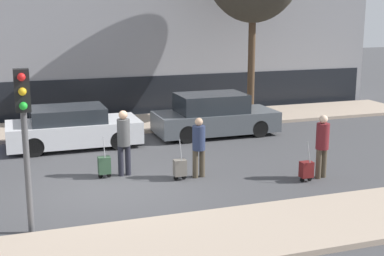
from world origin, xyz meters
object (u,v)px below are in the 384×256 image
parked_car_2 (214,116)px  pedestrian_right (322,143)px  trolley_left (104,165)px  trolley_right (306,170)px  parked_car_1 (73,128)px  pedestrian_left (124,139)px  pedestrian_center (199,144)px  trolley_center (180,168)px  traffic_light (24,118)px

parked_car_2 → pedestrian_right: 5.60m
trolley_left → trolley_right: trolley_left is taller
parked_car_2 → trolley_right: parked_car_2 is taller
parked_car_1 → pedestrian_left: pedestrian_left is taller
parked_car_2 → trolley_left: (-4.54, -3.65, -0.34)m
pedestrian_left → pedestrian_center: (1.83, -0.80, -0.10)m
pedestrian_left → pedestrian_center: 2.00m
parked_car_1 → trolley_right: (5.27, -5.62, -0.30)m
trolley_center → pedestrian_center: bearing=6.8°
parked_car_2 → pedestrian_center: 4.92m
pedestrian_left → trolley_right: (4.34, -2.06, -0.69)m
pedestrian_center → trolley_center: size_ratio=1.48×
traffic_light → parked_car_1: bearing=76.6°
trolley_center → pedestrian_right: bearing=-16.3°
parked_car_1 → pedestrian_right: size_ratio=2.47×
parked_car_1 → parked_car_2: bearing=0.5°
trolley_left → trolley_center: size_ratio=1.02×
pedestrian_left → pedestrian_center: bearing=-27.7°
parked_car_2 → trolley_right: (0.35, -5.67, -0.36)m
pedestrian_center → trolley_right: (2.51, -1.26, -0.58)m
trolley_left → pedestrian_center: (2.38, -0.76, 0.56)m
pedestrian_left → parked_car_1: bearing=100.5°
trolley_left → trolley_right: bearing=-22.4°
parked_car_1 → trolley_center: size_ratio=3.86×
parked_car_2 → pedestrian_left: 5.39m
trolley_left → traffic_light: 4.29m
parked_car_1 → traffic_light: 7.22m
parked_car_1 → pedestrian_right: pedestrian_right is taller
traffic_light → pedestrian_left: bearing=51.8°
trolley_right → traffic_light: bearing=-170.2°
trolley_center → trolley_right: 3.28m
trolley_left → traffic_light: (-2.01, -3.21, 2.02)m
parked_car_1 → trolley_center: bearing=-63.4°
traffic_light → pedestrian_center: bearing=29.2°
pedestrian_center → traffic_light: traffic_light is taller
parked_car_1 → pedestrian_center: (2.77, -4.36, 0.28)m
parked_car_2 → pedestrian_right: (0.88, -5.52, 0.28)m
trolley_right → traffic_light: traffic_light is taller
trolley_left → trolley_center: (1.83, -0.82, -0.01)m
parked_car_2 → trolley_right: bearing=-86.5°
trolley_right → trolley_center: bearing=158.6°
pedestrian_left → trolley_center: size_ratio=1.63×
parked_car_1 → trolley_left: size_ratio=3.77×
pedestrian_right → parked_car_2: bearing=83.3°
trolley_left → traffic_light: traffic_light is taller
pedestrian_center → trolley_right: size_ratio=1.50×
pedestrian_center → pedestrian_right: bearing=-26.9°
pedestrian_right → trolley_left: bearing=145.3°
trolley_center → traffic_light: (-3.84, -2.39, 2.04)m
pedestrian_left → trolley_center: (1.29, -0.86, -0.68)m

